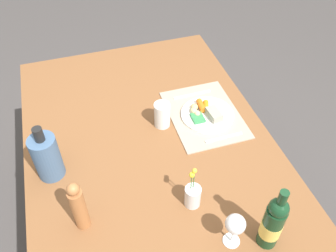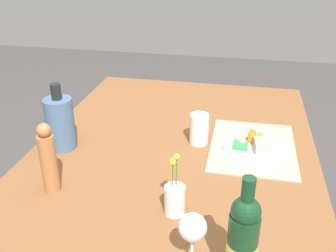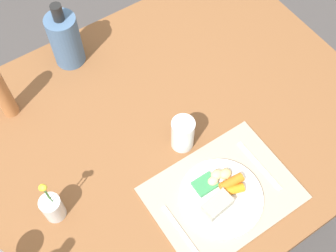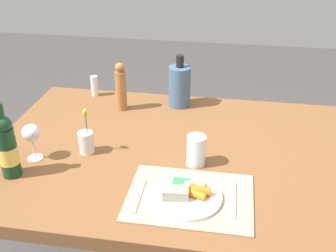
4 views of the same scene
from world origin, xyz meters
name	(u,v)px [view 2 (image 2 of 4)]	position (x,y,z in m)	size (l,w,h in m)	color
dining_table	(173,165)	(0.00, 0.00, 0.70)	(1.58, 1.10, 0.77)	brown
placemat	(253,147)	(0.09, -0.30, 0.77)	(0.44, 0.33, 0.01)	tan
dinner_plate	(254,145)	(0.07, -0.31, 0.79)	(0.26, 0.26, 0.05)	white
fork	(260,170)	(-0.09, -0.33, 0.78)	(0.01, 0.18, 0.01)	silver
knife	(251,129)	(0.24, -0.30, 0.78)	(0.01, 0.20, 0.01)	silver
wine_glass	(192,229)	(-0.56, -0.15, 0.88)	(0.07, 0.07, 0.15)	white
wine_bottle	(242,242)	(-0.59, -0.27, 0.89)	(0.07, 0.07, 0.30)	#153C20
flower_vase	(175,198)	(-0.37, -0.07, 0.82)	(0.06, 0.06, 0.20)	silver
pepper_mill	(48,159)	(-0.33, 0.34, 0.88)	(0.05, 0.05, 0.24)	#A9693B
water_tumbler	(199,131)	(0.08, -0.09, 0.82)	(0.07, 0.07, 0.13)	silver
cooler_bottle	(60,123)	(-0.06, 0.43, 0.87)	(0.11, 0.11, 0.26)	#446286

